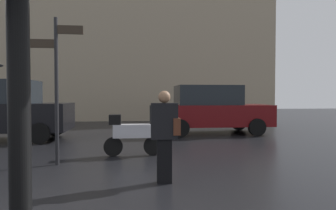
{
  "coord_description": "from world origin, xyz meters",
  "views": [
    {
      "loc": [
        1.12,
        -2.23,
        1.45
      ],
      "look_at": [
        2.02,
        5.71,
        1.22
      ],
      "focal_mm": 30.92,
      "sensor_mm": 36.0,
      "label": 1
    }
  ],
  "objects": [
    {
      "name": "parked_car_left",
      "position": [
        4.07,
        8.83,
        0.95
      ],
      "size": [
        4.37,
        2.06,
        1.87
      ],
      "rotation": [
        0.0,
        0.0,
        0.16
      ],
      "color": "#590C0F",
      "rests_on": "ground"
    },
    {
      "name": "parked_scooter",
      "position": [
        1.02,
        4.87,
        0.56
      ],
      "size": [
        1.42,
        0.32,
        1.23
      ],
      "rotation": [
        0.0,
        0.0,
        -0.2
      ],
      "color": "black",
      "rests_on": "ground"
    },
    {
      "name": "street_signpost",
      "position": [
        -0.52,
        4.09,
        1.88
      ],
      "size": [
        1.08,
        0.08,
        3.11
      ],
      "color": "black",
      "rests_on": "ground"
    },
    {
      "name": "parked_car_right",
      "position": [
        -3.17,
        7.85,
        1.0
      ],
      "size": [
        4.05,
        1.96,
        1.99
      ],
      "rotation": [
        0.0,
        0.0,
        2.88
      ],
      "color": "black",
      "rests_on": "ground"
    },
    {
      "name": "building_block",
      "position": [
        0.0,
        16.21,
        6.86
      ],
      "size": [
        19.54,
        2.65,
        13.72
      ],
      "primitive_type": "cube",
      "color": "gray",
      "rests_on": "ground"
    },
    {
      "name": "pedestrian_with_bag",
      "position": [
        1.62,
        2.56,
        0.88
      ],
      "size": [
        0.48,
        0.24,
        1.55
      ],
      "rotation": [
        0.0,
        0.0,
        2.57
      ],
      "color": "black",
      "rests_on": "ground"
    }
  ]
}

